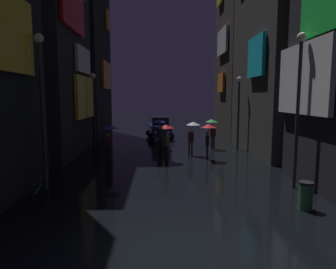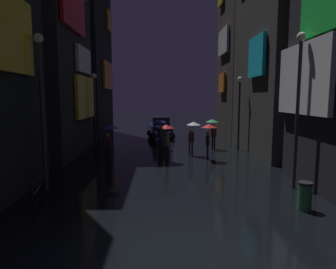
# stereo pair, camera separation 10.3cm
# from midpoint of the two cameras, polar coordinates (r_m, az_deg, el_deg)

# --- Properties ---
(ground_plane) EXTENTS (120.00, 120.00, 0.00)m
(ground_plane) POSITION_cam_midpoint_polar(r_m,az_deg,el_deg) (7.43, 2.29, -22.38)
(ground_plane) COLOR black
(building_left_mid) EXTENTS (4.25, 7.28, 14.65)m
(building_left_mid) POSITION_cam_midpoint_polar(r_m,az_deg,el_deg) (20.67, -22.28, 16.84)
(building_left_mid) COLOR #232328
(building_left_mid) RESTS_ON ground
(building_left_far) EXTENTS (4.25, 7.87, 21.93)m
(building_left_far) POSITION_cam_midpoint_polar(r_m,az_deg,el_deg) (30.15, -15.98, 20.93)
(building_left_far) COLOR black
(building_left_far) RESTS_ON ground
(building_right_far) EXTENTS (4.25, 7.55, 21.19)m
(building_right_far) POSITION_cam_midpoint_polar(r_m,az_deg,el_deg) (30.13, 14.78, 20.26)
(building_right_far) COLOR #2D2826
(building_right_far) RESTS_ON ground
(pedestrian_midstreet_centre_blue) EXTENTS (0.90, 0.90, 2.12)m
(pedestrian_midstreet_centre_blue) POSITION_cam_midpoint_polar(r_m,az_deg,el_deg) (17.06, -10.84, 0.32)
(pedestrian_midstreet_centre_blue) COLOR black
(pedestrian_midstreet_centre_blue) RESTS_ON ground
(pedestrian_foreground_right_red) EXTENTS (0.90, 0.90, 2.12)m
(pedestrian_foreground_right_red) POSITION_cam_midpoint_polar(r_m,az_deg,el_deg) (16.94, -0.14, 0.40)
(pedestrian_foreground_right_red) COLOR black
(pedestrian_foreground_right_red) RESTS_ON ground
(pedestrian_foreground_left_red) EXTENTS (0.90, 0.90, 2.12)m
(pedestrian_foreground_left_red) POSITION_cam_midpoint_polar(r_m,az_deg,el_deg) (17.46, 7.87, 0.53)
(pedestrian_foreground_left_red) COLOR black
(pedestrian_foreground_left_red) RESTS_ON ground
(pedestrian_midstreet_left_blue) EXTENTS (0.90, 0.90, 2.12)m
(pedestrian_midstreet_left_blue) POSITION_cam_midpoint_polar(r_m,az_deg,el_deg) (20.93, -1.46, 1.69)
(pedestrian_midstreet_left_blue) COLOR black
(pedestrian_midstreet_left_blue) RESTS_ON ground
(pedestrian_far_right_clear) EXTENTS (0.90, 0.90, 2.12)m
(pedestrian_far_right_clear) POSITION_cam_midpoint_polar(r_m,az_deg,el_deg) (18.80, 4.88, 1.05)
(pedestrian_far_right_clear) COLOR #38332D
(pedestrian_far_right_clear) RESTS_ON ground
(pedestrian_near_crossing_green) EXTENTS (0.90, 0.90, 2.12)m
(pedestrian_near_crossing_green) POSITION_cam_midpoint_polar(r_m,az_deg,el_deg) (21.24, 8.62, 1.69)
(pedestrian_near_crossing_green) COLOR black
(pedestrian_near_crossing_green) RESTS_ON ground
(bicycle_parked_at_storefront) EXTENTS (0.41, 1.80, 0.96)m
(bicycle_parked_at_storefront) POSITION_cam_midpoint_polar(r_m,az_deg,el_deg) (11.34, -23.30, -10.23)
(bicycle_parked_at_storefront) COLOR black
(bicycle_parked_at_storefront) RESTS_ON ground
(car_distant) EXTENTS (2.55, 4.29, 1.92)m
(car_distant) POSITION_cam_midpoint_polar(r_m,az_deg,el_deg) (26.70, -1.37, 1.28)
(car_distant) COLOR navy
(car_distant) RESTS_ON ground
(streetlamp_right_far) EXTENTS (0.36, 0.36, 5.03)m
(streetlamp_right_far) POSITION_cam_midpoint_polar(r_m,az_deg,el_deg) (21.11, 13.56, 5.66)
(streetlamp_right_far) COLOR #2D2D33
(streetlamp_right_far) RESTS_ON ground
(streetlamp_left_near) EXTENTS (0.36, 0.36, 6.05)m
(streetlamp_left_near) POSITION_cam_midpoint_polar(r_m,az_deg,el_deg) (12.65, -22.76, 6.95)
(streetlamp_left_near) COLOR #2D2D33
(streetlamp_left_near) RESTS_ON ground
(streetlamp_left_far) EXTENTS (0.36, 0.36, 5.29)m
(streetlamp_left_far) POSITION_cam_midpoint_polar(r_m,az_deg,el_deg) (21.70, -13.65, 6.08)
(streetlamp_left_far) COLOR #2D2D33
(streetlamp_left_far) RESTS_ON ground
(streetlamp_right_near) EXTENTS (0.36, 0.36, 6.12)m
(streetlamp_right_near) POSITION_cam_midpoint_polar(r_m,az_deg,el_deg) (12.85, 23.80, 7.06)
(streetlamp_right_near) COLOR #2D2D33
(streetlamp_right_near) RESTS_ON ground
(trash_bin) EXTENTS (0.46, 0.46, 0.93)m
(trash_bin) POSITION_cam_midpoint_polar(r_m,az_deg,el_deg) (10.90, 24.86, -10.57)
(trash_bin) COLOR #265933
(trash_bin) RESTS_ON ground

